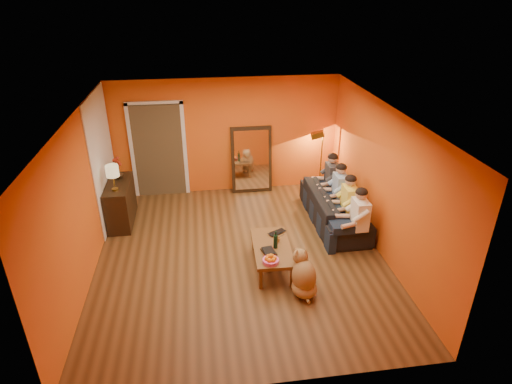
{
  "coord_description": "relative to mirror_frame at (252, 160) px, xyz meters",
  "views": [
    {
      "loc": [
        -0.62,
        -6.32,
        4.42
      ],
      "look_at": [
        0.35,
        0.5,
        1.0
      ],
      "focal_mm": 30.0,
      "sensor_mm": 36.0,
      "label": 1
    }
  ],
  "objects": [
    {
      "name": "book_mid",
      "position": [
        -0.23,
        -3.23,
        -0.31
      ],
      "size": [
        0.18,
        0.24,
        0.02
      ],
      "primitive_type": "imported",
      "rotation": [
        0.0,
        0.0,
        0.02
      ],
      "color": "#9D2611",
      "rests_on": "book_lower"
    },
    {
      "name": "laptop",
      "position": [
        0.12,
        -2.69,
        -0.33
      ],
      "size": [
        0.39,
        0.34,
        0.03
      ],
      "primitive_type": "imported",
      "rotation": [
        0.0,
        0.0,
        0.49
      ],
      "color": "black",
      "rests_on": "coffee_table"
    },
    {
      "name": "white_accent",
      "position": [
        -3.04,
        -0.88,
        0.54
      ],
      "size": [
        0.02,
        1.9,
        2.58
      ],
      "primitive_type": "cube",
      "color": "white",
      "rests_on": "wall_left"
    },
    {
      "name": "book_upper",
      "position": [
        -0.24,
        -3.25,
        -0.29
      ],
      "size": [
        0.2,
        0.26,
        0.02
      ],
      "primitive_type": "imported",
      "rotation": [
        0.0,
        0.0,
        0.13
      ],
      "color": "black",
      "rests_on": "book_mid"
    },
    {
      "name": "flowers",
      "position": [
        -2.79,
        -0.83,
        0.45
      ],
      "size": [
        0.17,
        0.17,
        0.48
      ],
      "primitive_type": null,
      "color": "#9D2611",
      "rests_on": "vase"
    },
    {
      "name": "tumbler",
      "position": [
        0.06,
        -2.92,
        -0.3
      ],
      "size": [
        0.12,
        0.12,
        0.09
      ],
      "primitive_type": "imported",
      "rotation": [
        0.0,
        0.0,
        0.34
      ],
      "color": "#B27F3F",
      "rests_on": "coffee_table"
    },
    {
      "name": "person_mid_left",
      "position": [
        1.58,
        -2.14,
        -0.15
      ],
      "size": [
        0.7,
        0.44,
        1.22
      ],
      "primitive_type": null,
      "color": "#EDDC4F",
      "rests_on": "sofa"
    },
    {
      "name": "coffee_table",
      "position": [
        -0.06,
        -3.04,
        -0.55
      ],
      "size": [
        0.67,
        1.24,
        0.42
      ],
      "primitive_type": null,
      "rotation": [
        0.0,
        0.0,
        -0.04
      ],
      "color": "brown",
      "rests_on": "floor"
    },
    {
      "name": "person_mid_right",
      "position": [
        1.58,
        -1.59,
        -0.15
      ],
      "size": [
        0.7,
        0.44,
        1.22
      ],
      "primitive_type": null,
      "color": "#8FB3DD",
      "rests_on": "sofa"
    },
    {
      "name": "doorway_recess",
      "position": [
        -2.05,
        0.2,
        0.29
      ],
      "size": [
        1.06,
        0.3,
        2.1
      ],
      "primitive_type": "cube",
      "color": "#3F2D19",
      "rests_on": "floor"
    },
    {
      "name": "floor_lamp",
      "position": [
        1.55,
        -0.28,
        -0.04
      ],
      "size": [
        0.36,
        0.32,
        1.44
      ],
      "primitive_type": null,
      "rotation": [
        0.0,
        0.0,
        -0.32
      ],
      "color": "#AF9133",
      "rests_on": "floor"
    },
    {
      "name": "room_shell",
      "position": [
        -0.55,
        -2.26,
        0.54
      ],
      "size": [
        5.0,
        5.5,
        2.6
      ],
      "color": "brown",
      "rests_on": "ground"
    },
    {
      "name": "person_far_left",
      "position": [
        1.58,
        -2.69,
        -0.15
      ],
      "size": [
        0.7,
        0.44,
        1.22
      ],
      "primitive_type": null,
      "color": "white",
      "rests_on": "sofa"
    },
    {
      "name": "mirror_frame",
      "position": [
        0.0,
        0.0,
        0.0
      ],
      "size": [
        0.92,
        0.27,
        1.51
      ],
      "primitive_type": "cube",
      "rotation": [
        -0.14,
        0.0,
        0.0
      ],
      "color": "black",
      "rests_on": "floor"
    },
    {
      "name": "sofa",
      "position": [
        1.45,
        -1.69,
        -0.43
      ],
      "size": [
        2.24,
        0.87,
        0.65
      ],
      "primitive_type": "imported",
      "rotation": [
        0.0,
        0.0,
        1.57
      ],
      "color": "black",
      "rests_on": "floor"
    },
    {
      "name": "person_far_right",
      "position": [
        1.58,
        -1.04,
        -0.15
      ],
      "size": [
        0.7,
        0.44,
        1.22
      ],
      "primitive_type": null,
      "color": "#313236",
      "rests_on": "sofa"
    },
    {
      "name": "table_lamp",
      "position": [
        -2.79,
        -1.38,
        0.34
      ],
      "size": [
        0.24,
        0.24,
        0.51
      ],
      "primitive_type": null,
      "color": "beige",
      "rests_on": "sideboard"
    },
    {
      "name": "fruit_bowl",
      "position": [
        -0.16,
        -3.49,
        -0.26
      ],
      "size": [
        0.26,
        0.26,
        0.16
      ],
      "primitive_type": null,
      "color": "#EE54AE",
      "rests_on": "coffee_table"
    },
    {
      "name": "dog",
      "position": [
        0.32,
        -3.76,
        -0.39
      ],
      "size": [
        0.61,
        0.73,
        0.73
      ],
      "primitive_type": null,
      "rotation": [
        0.0,
        0.0,
        -0.41
      ],
      "color": "olive",
      "rests_on": "floor"
    },
    {
      "name": "wine_bottle",
      "position": [
        -0.01,
        -3.09,
        -0.18
      ],
      "size": [
        0.07,
        0.07,
        0.31
      ],
      "primitive_type": "cylinder",
      "color": "black",
      "rests_on": "coffee_table"
    },
    {
      "name": "door_header",
      "position": [
        -2.05,
        0.08,
        1.36
      ],
      "size": [
        1.22,
        0.06,
        0.08
      ],
      "primitive_type": "cube",
      "color": "white",
      "rests_on": "wall_back"
    },
    {
      "name": "sideboard",
      "position": [
        -2.79,
        -1.08,
        -0.34
      ],
      "size": [
        0.44,
        1.18,
        0.85
      ],
      "primitive_type": "cube",
      "color": "black",
      "rests_on": "floor"
    },
    {
      "name": "door_jamb_left",
      "position": [
        -2.62,
        0.08,
        0.29
      ],
      "size": [
        0.08,
        0.06,
        2.2
      ],
      "primitive_type": "cube",
      "color": "white",
      "rests_on": "wall_back"
    },
    {
      "name": "door_jamb_right",
      "position": [
        -1.48,
        0.08,
        0.29
      ],
      "size": [
        0.08,
        0.06,
        2.2
      ],
      "primitive_type": "cube",
      "color": "white",
      "rests_on": "wall_back"
    },
    {
      "name": "book_lower",
      "position": [
        -0.24,
        -3.24,
        -0.33
      ],
      "size": [
        0.26,
        0.31,
        0.03
      ],
      "primitive_type": "imported",
      "rotation": [
        0.0,
        0.0,
        0.27
      ],
      "color": "black",
      "rests_on": "coffee_table"
    },
    {
      "name": "vase",
      "position": [
        -2.79,
        -0.83,
        0.18
      ],
      "size": [
        0.18,
        0.18,
        0.19
      ],
      "primitive_type": "imported",
      "color": "black",
      "rests_on": "sideboard"
    },
    {
      "name": "mirror_glass",
      "position": [
        0.0,
        -0.04,
        0.0
      ],
      "size": [
        0.78,
        0.21,
        1.35
      ],
      "primitive_type": "cube",
      "rotation": [
        -0.14,
        0.0,
        0.0
      ],
      "color": "white",
      "rests_on": "mirror_frame"
    }
  ]
}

